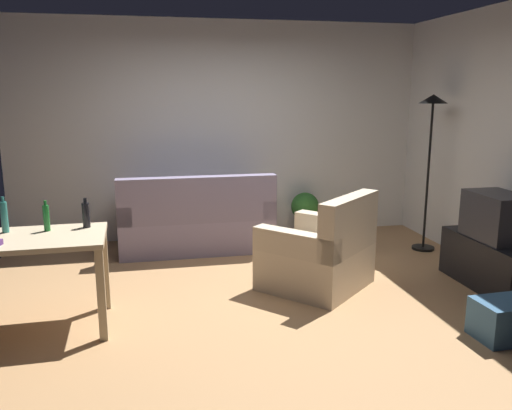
% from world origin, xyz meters
% --- Properties ---
extents(ground_plane, '(5.20, 4.40, 0.02)m').
position_xyz_m(ground_plane, '(0.00, 0.00, -0.01)').
color(ground_plane, tan).
extents(wall_rear, '(5.20, 0.10, 2.70)m').
position_xyz_m(wall_rear, '(0.00, 2.20, 1.35)').
color(wall_rear, white).
rests_on(wall_rear, ground_plane).
extents(couch, '(1.77, 0.84, 0.92)m').
position_xyz_m(couch, '(-0.39, 1.59, 0.31)').
color(couch, gray).
rests_on(couch, ground_plane).
extents(tv_stand, '(0.44, 1.10, 0.48)m').
position_xyz_m(tv_stand, '(2.25, -0.23, 0.24)').
color(tv_stand, black).
rests_on(tv_stand, ground_plane).
extents(tv, '(0.41, 0.60, 0.44)m').
position_xyz_m(tv, '(2.25, -0.23, 0.70)').
color(tv, '#2D2D33').
rests_on(tv, tv_stand).
extents(torchiere_lamp, '(0.32, 0.32, 1.81)m').
position_xyz_m(torchiere_lamp, '(2.25, 1.04, 1.41)').
color(torchiere_lamp, black).
rests_on(torchiere_lamp, ground_plane).
extents(desk, '(1.22, 0.73, 0.76)m').
position_xyz_m(desk, '(-1.88, -0.31, 0.65)').
color(desk, '#C6B28E').
rests_on(desk, ground_plane).
extents(potted_plant, '(0.36, 0.36, 0.57)m').
position_xyz_m(potted_plant, '(1.04, 1.90, 0.33)').
color(potted_plant, brown).
rests_on(potted_plant, ground_plane).
extents(armchair, '(1.23, 1.23, 0.92)m').
position_xyz_m(armchair, '(0.65, 0.11, 0.32)').
color(armchair, beige).
rests_on(armchair, ground_plane).
extents(storage_box, '(0.49, 0.36, 0.30)m').
position_xyz_m(storage_box, '(1.70, -1.20, 0.15)').
color(storage_box, '#386084').
rests_on(storage_box, ground_plane).
extents(bottle_tall, '(0.05, 0.05, 0.29)m').
position_xyz_m(bottle_tall, '(-2.04, -0.13, 0.89)').
color(bottle_tall, teal).
rests_on(bottle_tall, desk).
extents(bottle_green, '(0.05, 0.05, 0.25)m').
position_xyz_m(bottle_green, '(-1.73, -0.15, 0.87)').
color(bottle_green, '#1E722D').
rests_on(bottle_green, desk).
extents(bottle_dark, '(0.06, 0.06, 0.24)m').
position_xyz_m(bottle_dark, '(-1.44, -0.10, 0.87)').
color(bottle_dark, black).
rests_on(bottle_dark, desk).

